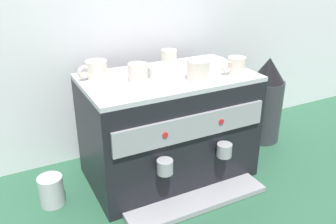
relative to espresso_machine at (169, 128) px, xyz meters
The scene contains 12 objects.
ground_plane 0.21m from the espresso_machine, 90.00° to the left, with size 4.00×4.00×0.00m, color #28563D.
tiled_backsplash_wall 0.44m from the espresso_machine, 90.00° to the left, with size 2.80×0.03×1.07m, color silver.
espresso_machine is the anchor object (origin of this frame).
ceramic_cup_0 0.35m from the espresso_machine, 20.76° to the right, with size 0.10×0.07×0.06m.
ceramic_cup_1 0.28m from the espresso_machine, behind, with size 0.07×0.11×0.06m.
ceramic_cup_2 0.36m from the espresso_machine, 158.33° to the left, with size 0.11×0.08×0.06m.
ceramic_cup_3 0.28m from the espresso_machine, 61.91° to the left, with size 0.07×0.09×0.07m.
ceramic_cup_4 0.28m from the espresso_machine, 46.84° to the right, with size 0.10×0.11×0.07m.
ceramic_bowl_0 0.24m from the espresso_machine, behind, with size 0.11×0.11×0.04m.
ceramic_bowl_1 0.30m from the espresso_machine, ahead, with size 0.11×0.11×0.04m.
coffee_grinder 0.55m from the espresso_machine, ahead, with size 0.16×0.16×0.41m.
milk_pitcher 0.50m from the espresso_machine, behind, with size 0.09×0.09×0.11m, color #B7B7BC.
Camera 1 is at (-0.59, -1.14, 0.85)m, focal length 38.57 mm.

